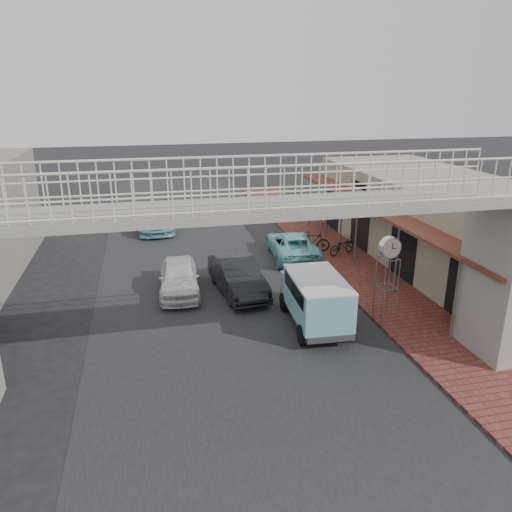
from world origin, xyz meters
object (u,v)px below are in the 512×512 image
motorcycle_far (313,241)px  dark_sedan (238,276)px  street_clock (389,252)px  angkot_van (316,294)px  arrow_sign (356,205)px  motorcycle_near (342,246)px  angkot_far (153,217)px  white_hatchback (179,278)px  angkot_curb (292,245)px

motorcycle_far → dark_sedan: bearing=152.2°
dark_sedan → street_clock: street_clock is taller
angkot_van → street_clock: bearing=-5.1°
motorcycle_far → arrow_sign: 2.82m
dark_sedan → motorcycle_near: dark_sedan is taller
angkot_far → arrow_sign: bearing=-39.5°
angkot_far → angkot_van: angkot_van is taller
white_hatchback → angkot_curb: 6.76m
angkot_curb → white_hatchback: bearing=35.3°
angkot_curb → angkot_far: angkot_far is taller
street_clock → angkot_far: bearing=110.9°
dark_sedan → angkot_far: size_ratio=0.84×
angkot_van → motorcycle_near: (3.88, 7.04, -0.66)m
angkot_van → motorcycle_near: angkot_van is taller
angkot_curb → motorcycle_near: (2.48, -0.41, -0.10)m
motorcycle_near → white_hatchback: bearing=85.2°
street_clock → arrow_sign: (2.08, 7.61, -0.16)m
angkot_far → angkot_van: (5.19, -14.29, 0.46)m
angkot_far → arrow_sign: (9.77, -7.03, 1.80)m
angkot_curb → motorcycle_near: 2.51m
motorcycle_near → arrow_sign: arrow_sign is taller
dark_sedan → motorcycle_near: (5.98, 3.43, -0.17)m
arrow_sign → angkot_van: bearing=-125.0°
motorcycle_near → street_clock: bearing=145.0°
angkot_curb → arrow_sign: arrow_sign is taller
dark_sedan → arrow_sign: arrow_sign is taller
angkot_van → motorcycle_far: bearing=74.4°
angkot_far → street_clock: street_clock is taller
white_hatchback → motorcycle_far: (7.08, 3.79, -0.06)m
angkot_far → street_clock: (7.69, -14.64, 1.97)m
motorcycle_near → motorcycle_far: bearing=32.5°
angkot_curb → angkot_far: 9.50m
angkot_curb → motorcycle_far: bearing=-156.3°
angkot_curb → street_clock: (1.10, -7.80, 2.08)m
angkot_curb → angkot_far: (-6.59, 6.84, 0.11)m
angkot_far → motorcycle_near: angkot_far is taller
angkot_curb → street_clock: 8.14m
angkot_far → angkot_van: 15.21m
white_hatchback → angkot_far: angkot_far is taller
dark_sedan → angkot_far: angkot_far is taller
white_hatchback → angkot_van: 6.05m
dark_sedan → angkot_van: (2.10, -3.61, 0.49)m
angkot_van → motorcycle_far: size_ratio=2.31×
street_clock → motorcycle_far: bearing=82.3°
dark_sedan → angkot_curb: (3.50, 3.84, -0.08)m
dark_sedan → angkot_curb: dark_sedan is taller
white_hatchback → angkot_curb: (5.85, 3.38, -0.04)m
motorcycle_far → arrow_sign: arrow_sign is taller
angkot_far → motorcycle_far: size_ratio=3.01×
motorcycle_far → arrow_sign: size_ratio=0.56×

